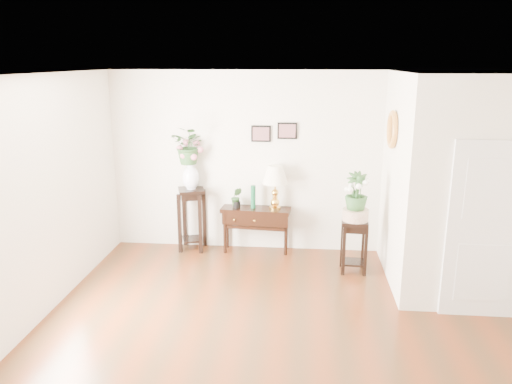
# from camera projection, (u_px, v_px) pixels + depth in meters

# --- Properties ---
(floor) EXTENTS (6.00, 5.50, 0.02)m
(floor) POSITION_uv_depth(u_px,v_px,m) (299.00, 341.00, 5.39)
(floor) COLOR #422914
(floor) RESTS_ON ground
(ceiling) EXTENTS (6.00, 5.50, 0.02)m
(ceiling) POSITION_uv_depth(u_px,v_px,m) (306.00, 76.00, 4.67)
(ceiling) COLOR white
(ceiling) RESTS_ON ground
(wall_back) EXTENTS (6.00, 0.02, 2.80)m
(wall_back) POSITION_uv_depth(u_px,v_px,m) (303.00, 163.00, 7.67)
(wall_back) COLOR silver
(wall_back) RESTS_ON ground
(wall_left) EXTENTS (0.02, 5.50, 2.80)m
(wall_left) POSITION_uv_depth(u_px,v_px,m) (19.00, 210.00, 5.30)
(wall_left) COLOR silver
(wall_left) RESTS_ON ground
(partition) EXTENTS (1.80, 1.95, 2.80)m
(partition) POSITION_uv_depth(u_px,v_px,m) (463.00, 181.00, 6.55)
(partition) COLOR silver
(partition) RESTS_ON floor
(door) EXTENTS (0.90, 0.05, 2.10)m
(door) POSITION_uv_depth(u_px,v_px,m) (487.00, 232.00, 5.67)
(door) COLOR silver
(door) RESTS_ON floor
(art_print_left) EXTENTS (0.30, 0.02, 0.25)m
(art_print_left) POSITION_uv_depth(u_px,v_px,m) (261.00, 134.00, 7.60)
(art_print_left) COLOR black
(art_print_left) RESTS_ON wall_back
(art_print_right) EXTENTS (0.30, 0.02, 0.25)m
(art_print_right) POSITION_uv_depth(u_px,v_px,m) (287.00, 131.00, 7.55)
(art_print_right) COLOR black
(art_print_right) RESTS_ON wall_back
(wall_ornament) EXTENTS (0.07, 0.51, 0.51)m
(wall_ornament) POSITION_uv_depth(u_px,v_px,m) (392.00, 130.00, 6.58)
(wall_ornament) COLOR gold
(wall_ornament) RESTS_ON partition
(console_table) EXTENTS (1.10, 0.45, 0.71)m
(console_table) POSITION_uv_depth(u_px,v_px,m) (256.00, 230.00, 7.83)
(console_table) COLOR black
(console_table) RESTS_ON floor
(table_lamp) EXTENTS (0.39, 0.39, 0.69)m
(table_lamp) POSITION_uv_depth(u_px,v_px,m) (275.00, 187.00, 7.63)
(table_lamp) COLOR gold
(table_lamp) RESTS_ON console_table
(green_vase) EXTENTS (0.09, 0.09, 0.36)m
(green_vase) POSITION_uv_depth(u_px,v_px,m) (253.00, 197.00, 7.70)
(green_vase) COLOR #114D2E
(green_vase) RESTS_ON console_table
(potted_plant) EXTENTS (0.18, 0.15, 0.30)m
(potted_plant) POSITION_uv_depth(u_px,v_px,m) (236.00, 198.00, 7.73)
(potted_plant) COLOR #2A5326
(potted_plant) RESTS_ON console_table
(plant_stand_a) EXTENTS (0.49, 0.49, 1.00)m
(plant_stand_a) POSITION_uv_depth(u_px,v_px,m) (192.00, 219.00, 7.89)
(plant_stand_a) COLOR black
(plant_stand_a) RESTS_ON floor
(porcelain_vase) EXTENTS (0.29, 0.29, 0.44)m
(porcelain_vase) POSITION_uv_depth(u_px,v_px,m) (191.00, 175.00, 7.70)
(porcelain_vase) COLOR white
(porcelain_vase) RESTS_ON plant_stand_a
(lily_arrangement) EXTENTS (0.66, 0.63, 0.58)m
(lily_arrangement) POSITION_uv_depth(u_px,v_px,m) (190.00, 145.00, 7.58)
(lily_arrangement) COLOR #2A5326
(lily_arrangement) RESTS_ON porcelain_vase
(plant_stand_b) EXTENTS (0.38, 0.38, 0.77)m
(plant_stand_b) POSITION_uv_depth(u_px,v_px,m) (354.00, 246.00, 7.08)
(plant_stand_b) COLOR black
(plant_stand_b) RESTS_ON floor
(ceramic_bowl) EXTENTS (0.39, 0.39, 0.16)m
(ceramic_bowl) POSITION_uv_depth(u_px,v_px,m) (355.00, 215.00, 6.96)
(ceramic_bowl) COLOR beige
(ceramic_bowl) RESTS_ON plant_stand_b
(narcissus) EXTENTS (0.38, 0.38, 0.57)m
(narcissus) POSITION_uv_depth(u_px,v_px,m) (357.00, 192.00, 6.88)
(narcissus) COLOR #2A5326
(narcissus) RESTS_ON ceramic_bowl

